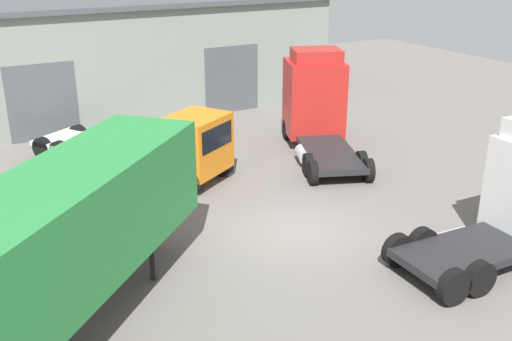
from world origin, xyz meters
TOP-DOWN VIEW (x-y plane):
  - ground_plane at (0.00, 0.00)m, footprint 60.00×60.00m
  - warehouse_building at (0.00, 18.95)m, footprint 23.01×10.41m
  - container_trailer_green at (-7.79, -1.94)m, footprint 9.30×8.95m
  - flatbed_truck_orange at (-1.74, 6.76)m, footprint 6.65×8.81m
  - tractor_unit_red at (5.55, 6.96)m, footprint 4.87×7.18m

SIDE VIEW (x-z plane):
  - ground_plane at x=0.00m, z-range 0.00..0.00m
  - flatbed_truck_orange at x=-1.74m, z-range -0.08..2.61m
  - tractor_unit_red at x=5.55m, z-range -0.14..4.25m
  - container_trailer_green at x=-7.79m, z-range 0.56..4.57m
  - warehouse_building at x=0.00m, z-range 0.01..5.95m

